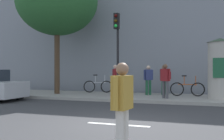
# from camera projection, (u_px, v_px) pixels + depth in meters

# --- Properties ---
(ground_plane) EXTENTS (80.00, 80.00, 0.00)m
(ground_plane) POSITION_uv_depth(u_px,v_px,m) (118.00, 125.00, 7.56)
(ground_plane) COLOR #38383A
(sidewalk_curb) EXTENTS (36.00, 4.00, 0.15)m
(sidewalk_curb) POSITION_uv_depth(u_px,v_px,m) (160.00, 98.00, 14.16)
(sidewalk_curb) COLOR #9E9B93
(sidewalk_curb) RESTS_ON ground_plane
(lane_markings) EXTENTS (25.80, 0.16, 0.01)m
(lane_markings) POSITION_uv_depth(u_px,v_px,m) (118.00, 125.00, 7.56)
(lane_markings) COLOR silver
(lane_markings) RESTS_ON ground_plane
(building_backdrop) EXTENTS (36.00, 5.00, 8.72)m
(building_backdrop) POSITION_uv_depth(u_px,v_px,m) (172.00, 29.00, 18.88)
(building_backdrop) COLOR gray
(building_backdrop) RESTS_ON ground_plane
(traffic_light) EXTENTS (0.24, 0.45, 4.07)m
(traffic_light) POSITION_uv_depth(u_px,v_px,m) (117.00, 41.00, 13.09)
(traffic_light) COLOR black
(traffic_light) RESTS_ON sidewalk_curb
(poster_column) EXTENTS (1.21, 1.21, 2.86)m
(poster_column) POSITION_uv_depth(u_px,v_px,m) (220.00, 68.00, 12.78)
(poster_column) COLOR #B2ADA3
(poster_column) RESTS_ON sidewalk_curb
(street_tree) EXTENTS (4.71, 4.71, 7.38)m
(street_tree) POSITION_uv_depth(u_px,v_px,m) (57.00, 1.00, 15.82)
(street_tree) COLOR #4C3826
(street_tree) RESTS_ON sidewalk_curb
(pedestrian_in_light_jacket) EXTENTS (0.29, 0.63, 1.64)m
(pedestrian_in_light_jacket) POSITION_uv_depth(u_px,v_px,m) (122.00, 101.00, 4.76)
(pedestrian_in_light_jacket) COLOR silver
(pedestrian_in_light_jacket) RESTS_ON ground_plane
(pedestrian_in_dark_shirt) EXTENTS (0.47, 0.42, 1.61)m
(pedestrian_in_dark_shirt) POSITION_uv_depth(u_px,v_px,m) (148.00, 78.00, 14.97)
(pedestrian_in_dark_shirt) COLOR #1E5938
(pedestrian_in_dark_shirt) RESTS_ON sidewalk_curb
(pedestrian_with_backpack) EXTENTS (0.52, 0.51, 1.65)m
(pedestrian_with_backpack) POSITION_uv_depth(u_px,v_px,m) (166.00, 78.00, 13.18)
(pedestrian_with_backpack) COLOR #4C4C51
(pedestrian_with_backpack) RESTS_ON sidewalk_curb
(pedestrian_near_pole) EXTENTS (0.44, 0.55, 1.65)m
(pedestrian_near_pole) POSITION_uv_depth(u_px,v_px,m) (115.00, 77.00, 14.74)
(pedestrian_near_pole) COLOR maroon
(pedestrian_near_pole) RESTS_ON sidewalk_curb
(pedestrian_tallest) EXTENTS (0.39, 0.64, 1.64)m
(pedestrian_tallest) POSITION_uv_depth(u_px,v_px,m) (164.00, 77.00, 15.23)
(pedestrian_tallest) COLOR #1E5938
(pedestrian_tallest) RESTS_ON sidewalk_curb
(bicycle_leaning) EXTENTS (1.72, 0.52, 1.09)m
(bicycle_leaning) POSITION_uv_depth(u_px,v_px,m) (98.00, 86.00, 16.61)
(bicycle_leaning) COLOR black
(bicycle_leaning) RESTS_ON sidewalk_curb
(bicycle_upright) EXTENTS (1.76, 0.31, 1.09)m
(bicycle_upright) POSITION_uv_depth(u_px,v_px,m) (187.00, 89.00, 14.29)
(bicycle_upright) COLOR black
(bicycle_upright) RESTS_ON sidewalk_curb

